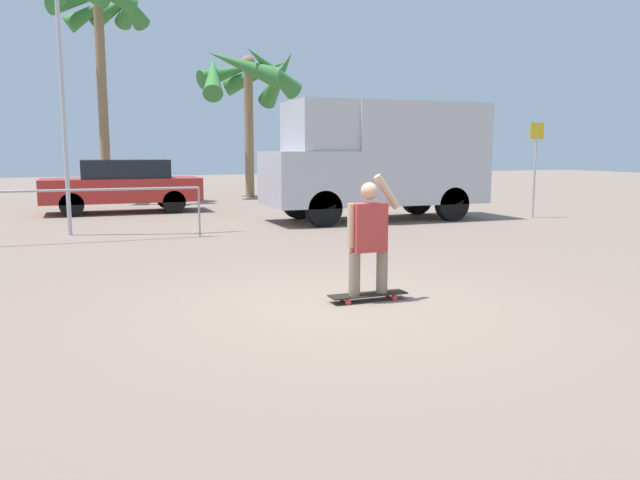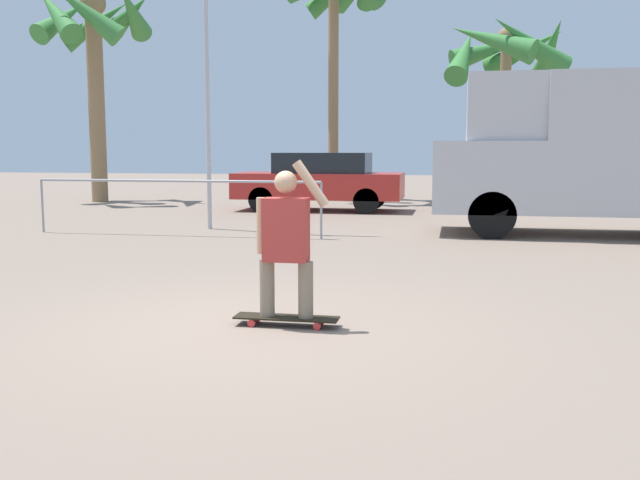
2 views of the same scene
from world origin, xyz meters
The scene contains 8 objects.
ground_plane centered at (0.00, 0.00, 0.00)m, with size 80.00×80.00×0.00m, color gray.
skateboard centered at (0.32, 0.12, 0.07)m, with size 0.99×0.25×0.09m.
person_skateboarder centered at (0.32, 0.12, 0.85)m, with size 0.69×0.22×1.47m.
camper_van centered at (4.46, 8.22, 1.67)m, with size 5.81×2.12×3.06m.
parked_car_red centered at (-1.78, 12.68, 0.82)m, with size 4.50×1.80×1.56m.
palm_tree_near_van centered at (3.31, 17.37, 4.65)m, with size 3.97×4.28×5.78m.
palm_tree_far_left centered at (-9.27, 14.64, 5.30)m, with size 3.76×3.92×6.67m.
plaza_railing_segment centered at (-3.43, 6.64, 0.93)m, with size 5.72×0.05×1.08m.
Camera 2 is at (1.87, -6.25, 1.65)m, focal length 40.00 mm.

